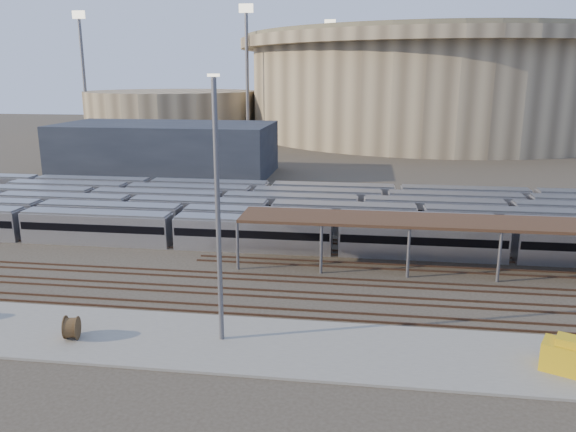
# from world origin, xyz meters

# --- Properties ---
(ground) EXTENTS (420.00, 420.00, 0.00)m
(ground) POSITION_xyz_m (0.00, 0.00, 0.00)
(ground) COLOR #383026
(ground) RESTS_ON ground
(apron) EXTENTS (50.00, 9.00, 0.20)m
(apron) POSITION_xyz_m (-5.00, -15.00, 0.10)
(apron) COLOR gray
(apron) RESTS_ON ground
(subway_trains) EXTENTS (128.86, 23.90, 3.60)m
(subway_trains) POSITION_xyz_m (-0.34, 18.50, 1.80)
(subway_trains) COLOR silver
(subway_trains) RESTS_ON ground
(inspection_shed) EXTENTS (60.30, 6.00, 5.30)m
(inspection_shed) POSITION_xyz_m (22.00, 4.00, 4.98)
(inspection_shed) COLOR slate
(inspection_shed) RESTS_ON ground
(empty_tracks) EXTENTS (170.00, 9.62, 0.18)m
(empty_tracks) POSITION_xyz_m (0.00, -5.00, 0.09)
(empty_tracks) COLOR #4C3323
(empty_tracks) RESTS_ON ground
(stadium) EXTENTS (124.00, 124.00, 32.50)m
(stadium) POSITION_xyz_m (25.00, 140.00, 16.47)
(stadium) COLOR tan
(stadium) RESTS_ON ground
(secondary_arena) EXTENTS (56.00, 56.00, 14.00)m
(secondary_arena) POSITION_xyz_m (-60.00, 130.00, 7.00)
(secondary_arena) COLOR tan
(secondary_arena) RESTS_ON ground
(service_building) EXTENTS (42.00, 20.00, 10.00)m
(service_building) POSITION_xyz_m (-35.00, 55.00, 5.00)
(service_building) COLOR #1E232D
(service_building) RESTS_ON ground
(floodlight_0) EXTENTS (4.00, 1.00, 38.40)m
(floodlight_0) POSITION_xyz_m (-30.00, 110.00, 20.65)
(floodlight_0) COLOR slate
(floodlight_0) RESTS_ON ground
(floodlight_1) EXTENTS (4.00, 1.00, 38.40)m
(floodlight_1) POSITION_xyz_m (-85.00, 120.00, 20.65)
(floodlight_1) COLOR slate
(floodlight_1) RESTS_ON ground
(floodlight_3) EXTENTS (4.00, 1.00, 38.40)m
(floodlight_3) POSITION_xyz_m (-10.00, 160.00, 20.65)
(floodlight_3) COLOR slate
(floodlight_3) RESTS_ON ground
(cable_reel_east) EXTENTS (1.37, 1.95, 1.76)m
(cable_reel_east) POSITION_xyz_m (-16.76, -16.12, 1.08)
(cable_reel_east) COLOR brown
(cable_reel_east) RESTS_ON apron
(yard_light_pole) EXTENTS (0.82, 0.36, 19.39)m
(yard_light_pole) POSITION_xyz_m (-5.58, -14.58, 9.98)
(yard_light_pole) COLOR slate
(yard_light_pole) RESTS_ON apron
(yellow_equipment) EXTENTS (3.66, 3.09, 1.96)m
(yellow_equipment) POSITION_xyz_m (18.50, -15.95, 1.18)
(yellow_equipment) COLOR gold
(yellow_equipment) RESTS_ON apron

